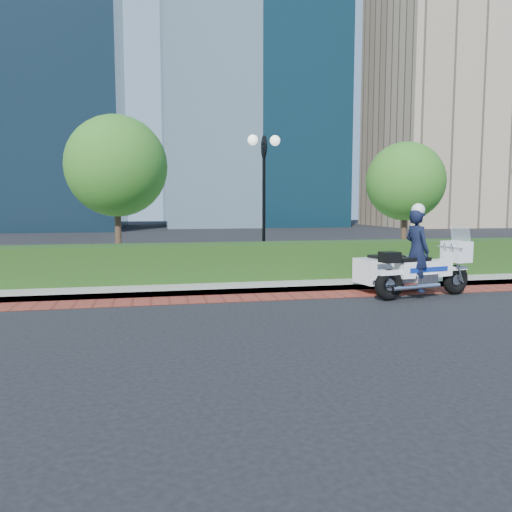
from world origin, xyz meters
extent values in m
plane|color=black|center=(0.00, 0.00, 0.00)|extent=(120.00, 120.00, 0.00)
cube|color=maroon|center=(0.00, 1.50, 0.01)|extent=(60.00, 1.00, 0.01)
cube|color=gray|center=(0.00, 6.00, 0.07)|extent=(60.00, 8.00, 0.15)
cube|color=#113412|center=(0.00, 3.60, 0.65)|extent=(18.00, 1.20, 1.00)
cylinder|color=black|center=(1.00, 5.20, 0.30)|extent=(0.30, 0.30, 0.30)
cylinder|color=black|center=(1.00, 5.20, 2.15)|extent=(0.10, 0.10, 3.70)
cylinder|color=black|center=(1.00, 5.20, 4.00)|extent=(0.04, 0.70, 0.70)
sphere|color=white|center=(0.65, 5.20, 4.20)|extent=(0.32, 0.32, 0.32)
sphere|color=white|center=(1.35, 5.20, 4.20)|extent=(0.32, 0.32, 0.32)
cylinder|color=#332319|center=(-3.50, 6.50, 1.23)|extent=(0.20, 0.20, 2.17)
sphere|color=#266719|center=(-3.50, 6.50, 3.44)|extent=(3.20, 3.20, 3.20)
cylinder|color=#332319|center=(6.50, 6.50, 1.11)|extent=(0.20, 0.20, 1.92)
sphere|color=#266719|center=(6.50, 6.50, 3.05)|extent=(2.80, 2.80, 2.80)
cube|color=black|center=(8.00, 44.00, 23.00)|extent=(18.00, 15.00, 46.00)
cube|color=gray|center=(28.00, 38.00, 14.00)|extent=(14.00, 12.00, 28.00)
torus|color=black|center=(2.91, 0.48, 0.37)|extent=(0.77, 0.37, 0.74)
torus|color=black|center=(4.90, 0.89, 0.37)|extent=(0.77, 0.37, 0.74)
cube|color=white|center=(3.90, 0.69, 0.70)|extent=(1.51, 0.65, 0.38)
cube|color=silver|center=(3.85, 0.68, 0.43)|extent=(0.70, 0.57, 0.32)
cube|color=white|center=(4.90, 0.89, 1.07)|extent=(0.57, 0.70, 0.51)
cube|color=silver|center=(5.01, 0.91, 1.47)|extent=(0.25, 0.58, 0.45)
cube|color=black|center=(3.57, 0.62, 0.93)|extent=(0.90, 0.50, 0.11)
cube|color=black|center=(2.91, 0.48, 1.02)|extent=(0.46, 0.43, 0.25)
cube|color=white|center=(3.49, 1.58, 0.56)|extent=(1.87, 1.13, 0.62)
cube|color=black|center=(3.38, 1.56, 0.90)|extent=(0.89, 0.71, 0.09)
torus|color=black|center=(3.27, 2.09, 0.28)|extent=(0.59, 0.29, 0.56)
imported|color=black|center=(3.68, 0.64, 1.14)|extent=(0.60, 0.79, 1.95)
sphere|color=white|center=(3.68, 0.64, 2.09)|extent=(0.32, 0.32, 0.32)
camera|label=1|loc=(-2.46, -10.06, 2.21)|focal=35.00mm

